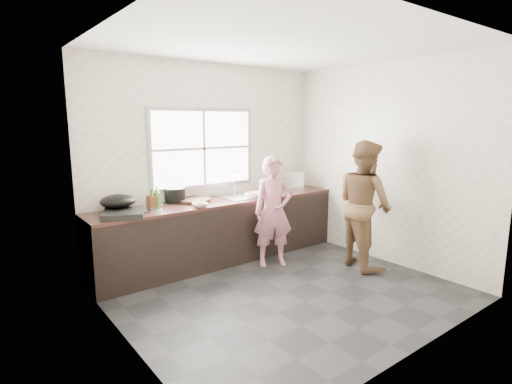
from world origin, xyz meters
TOP-DOWN VIEW (x-y plane):
  - floor at (0.00, 0.00)m, footprint 3.60×3.20m
  - ceiling at (0.00, 0.00)m, footprint 3.60×3.20m
  - wall_back at (0.00, 1.60)m, footprint 3.60×0.01m
  - wall_left at (-1.80, 0.00)m, footprint 0.01×3.20m
  - wall_right at (1.80, 0.00)m, footprint 0.01×3.20m
  - wall_front at (0.00, -1.60)m, footprint 3.60×0.01m
  - cabinet at (0.00, 1.29)m, footprint 3.60×0.62m
  - countertop at (0.00, 1.29)m, footprint 3.60×0.64m
  - sink at (0.35, 1.29)m, footprint 0.55×0.45m
  - faucet at (0.35, 1.49)m, footprint 0.02×0.02m
  - window_frame at (-0.10, 1.59)m, footprint 1.60×0.05m
  - window_glazing at (-0.10, 1.57)m, footprint 1.50×0.01m
  - woman at (0.46, 0.74)m, footprint 0.59×0.50m
  - person_side at (1.39, -0.02)m, footprint 0.83×0.96m
  - cutting_board at (-0.36, 1.40)m, footprint 0.48×0.48m
  - cleaver at (-0.32, 1.34)m, footprint 0.20×0.18m
  - bowl_mince at (-0.45, 1.08)m, footprint 0.22×0.22m
  - bowl_crabs at (0.45, 1.19)m, footprint 0.19×0.19m
  - bowl_held at (0.53, 1.08)m, footprint 0.28×0.28m
  - black_pot at (-0.58, 1.52)m, footprint 0.28×0.28m
  - plate_food at (-0.88, 1.48)m, footprint 0.23×0.23m
  - bottle_green at (-0.88, 1.41)m, footprint 0.12×0.12m
  - bottle_brown_tall at (-0.97, 1.36)m, footprint 0.11×0.11m
  - bottle_brown_short at (-0.58, 1.52)m, footprint 0.13×0.13m
  - glass_jar at (-0.96, 1.52)m, footprint 0.07×0.07m
  - burner at (-1.40, 1.16)m, footprint 0.58×0.58m
  - wok at (-1.38, 1.39)m, footprint 0.49×0.49m
  - dish_rack at (1.30, 1.36)m, footprint 0.41×0.31m
  - pot_lid_left at (-1.02, 1.24)m, footprint 0.30×0.30m
  - pot_lid_right at (-0.97, 1.43)m, footprint 0.31×0.31m

SIDE VIEW (x-z plane):
  - floor at x=0.00m, z-range -0.01..0.00m
  - cabinet at x=0.00m, z-range 0.00..0.82m
  - woman at x=0.46m, z-range 0.00..1.37m
  - countertop at x=0.00m, z-range 0.82..0.86m
  - person_side at x=1.39m, z-range 0.00..1.68m
  - sink at x=0.35m, z-range 0.85..0.88m
  - pot_lid_left at x=-1.02m, z-range 0.86..0.87m
  - pot_lid_right at x=-0.97m, z-range 0.86..0.87m
  - plate_food at x=-0.88m, z-range 0.86..0.88m
  - cutting_board at x=-0.36m, z-range 0.86..0.90m
  - bowl_mince at x=-0.45m, z-range 0.86..0.91m
  - bowl_crabs at x=0.45m, z-range 0.86..0.92m
  - burner at x=-1.40m, z-range 0.86..0.93m
  - bowl_held at x=0.53m, z-range 0.86..0.93m
  - cleaver at x=-0.32m, z-range 0.90..0.91m
  - glass_jar at x=-0.96m, z-range 0.86..0.95m
  - bottle_brown_short at x=-0.58m, z-range 0.86..1.01m
  - black_pot at x=-0.58m, z-range 0.86..1.05m
  - bottle_brown_tall at x=-0.97m, z-range 0.86..1.07m
  - bottle_green at x=-0.88m, z-range 0.86..1.12m
  - wok at x=-1.38m, z-range 0.92..1.07m
  - dish_rack at x=1.30m, z-range 0.86..1.14m
  - faucet at x=0.35m, z-range 0.86..1.16m
  - wall_back at x=0.00m, z-range 0.00..2.70m
  - wall_left at x=-1.80m, z-range 0.00..2.70m
  - wall_right at x=1.80m, z-range 0.00..2.70m
  - wall_front at x=0.00m, z-range 0.00..2.70m
  - window_glazing at x=-0.10m, z-range 1.05..2.05m
  - window_frame at x=-0.10m, z-range 1.00..2.10m
  - ceiling at x=0.00m, z-range 2.70..2.71m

